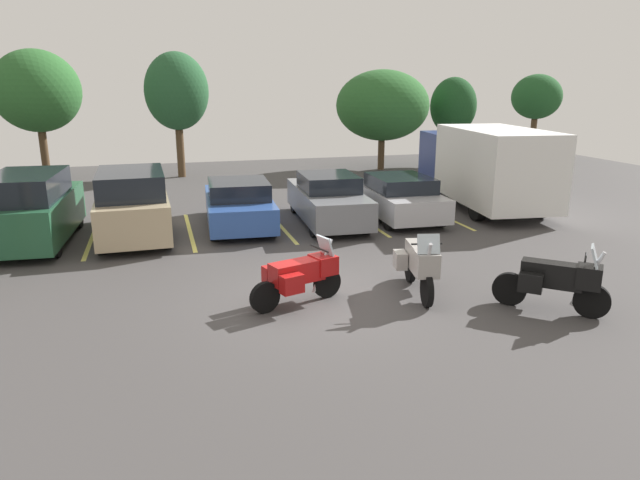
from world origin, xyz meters
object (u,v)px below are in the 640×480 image
(motorcycle_third, at_px, (556,280))
(car_blue, at_px, (239,204))
(car_silver, at_px, (398,197))
(motorcycle_second, at_px, (420,263))
(motorcycle_touring, at_px, (300,275))
(box_truck, at_px, (485,165))
(car_grey, at_px, (328,199))
(car_tan, at_px, (133,204))
(car_green, at_px, (33,209))

(motorcycle_third, height_order, car_blue, car_blue)
(car_silver, bearing_deg, motorcycle_second, -109.73)
(motorcycle_second, bearing_deg, motorcycle_third, -36.91)
(motorcycle_touring, height_order, car_blue, car_blue)
(box_truck, bearing_deg, car_grey, -172.23)
(motorcycle_touring, relative_size, motorcycle_second, 0.94)
(car_blue, height_order, car_grey, car_grey)
(car_tan, relative_size, box_truck, 0.65)
(motorcycle_second, distance_m, car_grey, 6.65)
(car_silver, bearing_deg, car_green, -178.85)
(car_tan, relative_size, car_grey, 0.97)
(motorcycle_third, distance_m, car_silver, 8.29)
(car_tan, bearing_deg, box_truck, 4.67)
(motorcycle_touring, height_order, motorcycle_third, motorcycle_third)
(motorcycle_third, relative_size, car_green, 0.35)
(car_green, relative_size, car_grey, 0.98)
(motorcycle_touring, bearing_deg, car_tan, 117.78)
(car_green, distance_m, car_silver, 10.87)
(car_tan, distance_m, box_truck, 11.96)
(motorcycle_second, bearing_deg, car_tan, 132.01)
(car_grey, bearing_deg, motorcycle_second, -89.95)
(motorcycle_touring, relative_size, box_truck, 0.28)
(car_green, relative_size, car_silver, 1.04)
(motorcycle_third, bearing_deg, motorcycle_second, 143.09)
(car_blue, relative_size, car_silver, 1.00)
(motorcycle_touring, bearing_deg, car_grey, 68.78)
(car_blue, xyz_separation_m, car_grey, (2.78, -0.29, 0.05))
(motorcycle_touring, distance_m, car_blue, 6.77)
(motorcycle_third, xyz_separation_m, box_truck, (3.95, 9.06, 0.86))
(car_tan, bearing_deg, car_green, -179.56)
(car_green, xyz_separation_m, car_silver, (10.87, 0.22, -0.29))
(motorcycle_second, bearing_deg, box_truck, 51.02)
(car_tan, xyz_separation_m, box_truck, (11.91, 0.97, 0.55))
(motorcycle_touring, distance_m, car_tan, 7.16)
(motorcycle_touring, relative_size, motorcycle_third, 1.20)
(motorcycle_third, distance_m, car_blue, 9.82)
(motorcycle_second, xyz_separation_m, box_truck, (6.05, 7.48, 0.83))
(motorcycle_touring, relative_size, car_blue, 0.44)
(motorcycle_second, height_order, motorcycle_third, motorcycle_second)
(car_green, bearing_deg, motorcycle_second, -37.45)
(motorcycle_touring, distance_m, car_green, 8.68)
(motorcycle_second, relative_size, car_green, 0.45)
(car_green, bearing_deg, car_tan, 0.44)
(motorcycle_second, distance_m, car_blue, 7.47)
(motorcycle_touring, xyz_separation_m, car_tan, (-3.34, 6.33, 0.34))
(car_green, distance_m, box_truck, 14.56)
(motorcycle_second, xyz_separation_m, car_grey, (-0.01, 6.65, 0.07))
(motorcycle_touring, relative_size, car_green, 0.42)
(car_blue, distance_m, car_silver, 5.19)
(car_tan, height_order, car_silver, car_tan)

